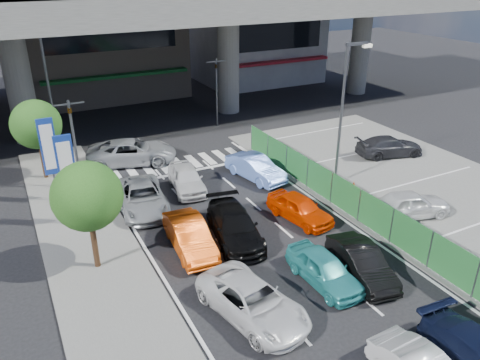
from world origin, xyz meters
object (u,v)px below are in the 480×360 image
taxi_orange_right (300,208)px  tree_near (87,197)px  street_lamp_left (51,84)px  wagon_silver_front_left (143,197)px  traffic_light_left (72,124)px  parked_sedan_dgrey (389,146)px  sedan_white_mid_left (253,301)px  parked_sedan_white (410,204)px  traffic_light_right (216,76)px  crossing_wagon_silver (132,152)px  kei_truck_front_right (255,168)px  sedan_white_front_mid (187,178)px  street_lamp_right (345,104)px  signboard_far (49,149)px  signboard_near (67,169)px  taxi_orange_left (190,236)px  taxi_teal_mid (324,269)px  tree_far (36,125)px  hatch_black_mid_right (362,262)px  sedan_black_mid (234,226)px  traffic_cone (354,187)px

taxi_orange_right → tree_near: bearing=166.4°
street_lamp_left → wagon_silver_front_left: 10.92m
traffic_light_left → parked_sedan_dgrey: bearing=-12.3°
sedan_white_mid_left → parked_sedan_white: parked_sedan_white is taller
traffic_light_right → crossing_wagon_silver: (-8.05, -4.49, -3.16)m
kei_truck_front_right → parked_sedan_white: (4.62, -7.65, 0.05)m
traffic_light_right → sedan_white_front_mid: bearing=-123.4°
street_lamp_right → signboard_far: size_ratio=1.70×
parked_sedan_white → signboard_near: bearing=80.3°
taxi_orange_left → parked_sedan_dgrey: bearing=19.5°
taxi_orange_right → taxi_teal_mid: bearing=-123.9°
sedan_white_mid_left → tree_far: bearing=95.8°
taxi_orange_right → parked_sedan_dgrey: (10.01, 4.32, 0.07)m
sedan_white_mid_left → sedan_white_front_mid: 11.05m
signboard_far → sedan_white_mid_left: bearing=-68.4°
taxi_orange_left → crossing_wagon_silver: crossing_wagon_silver is taller
signboard_far → parked_sedan_dgrey: 20.83m
signboard_far → tree_near: bearing=-85.1°
taxi_teal_mid → kei_truck_front_right: bearing=74.6°
taxi_teal_mid → street_lamp_left: bearing=108.8°
traffic_light_right → hatch_black_mid_right: traffic_light_right is taller
tree_near → parked_sedan_dgrey: tree_near is taller
street_lamp_right → kei_truck_front_right: street_lamp_right is taller
wagon_silver_front_left → crossing_wagon_silver: crossing_wagon_silver is taller
sedan_black_mid → sedan_white_front_mid: bearing=101.1°
traffic_cone → taxi_teal_mid: bearing=-137.7°
wagon_silver_front_left → signboard_far: bearing=152.3°
tree_far → taxi_orange_left: tree_far is taller
traffic_light_right → kei_truck_front_right: bearing=-102.3°
signboard_far → sedan_white_mid_left: (4.97, -12.57, -2.41)m
hatch_black_mid_right → wagon_silver_front_left: size_ratio=0.81×
traffic_light_right → tree_near: bearing=-129.8°
traffic_light_right → hatch_black_mid_right: bearing=-98.4°
taxi_orange_left → crossing_wagon_silver: size_ratio=0.75×
signboard_far → tree_far: 3.53m
signboard_near → tree_far: 6.54m
signboard_far → parked_sedan_white: size_ratio=1.18×
kei_truck_front_right → traffic_light_left: bearing=150.2°
street_lamp_right → tree_near: 14.38m
taxi_teal_mid → sedan_black_mid: (-1.70, 4.56, 0.05)m
taxi_teal_mid → sedan_black_mid: size_ratio=0.79×
traffic_light_left → traffic_cone: size_ratio=7.43×
street_lamp_right → taxi_orange_left: (-10.18, -2.46, -4.08)m
signboard_near → taxi_teal_mid: size_ratio=1.25×
sedan_white_mid_left → kei_truck_front_right: (5.92, 10.41, 0.04)m
taxi_teal_mid → traffic_cone: taxi_teal_mid is taller
traffic_light_right → taxi_orange_right: (-2.65, -15.48, -3.30)m
street_lamp_left → signboard_near: (-0.87, -10.01, -1.71)m
sedan_white_mid_left → hatch_black_mid_right: (5.09, 0.07, -0.00)m
hatch_black_mid_right → signboard_far: bearing=139.6°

